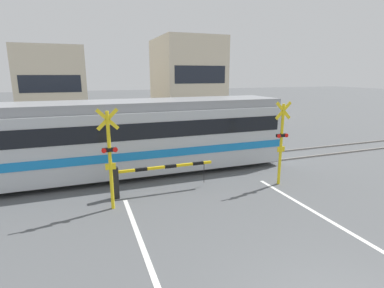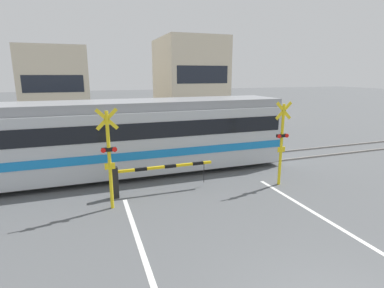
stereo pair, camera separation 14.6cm
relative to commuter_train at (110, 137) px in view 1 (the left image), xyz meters
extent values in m
cube|color=gray|center=(2.84, -0.72, -1.64)|extent=(50.00, 0.10, 0.08)
cube|color=gray|center=(2.84, 0.72, -1.64)|extent=(50.00, 0.10, 0.08)
cube|color=#B7BCC1|center=(0.00, 0.00, -0.18)|extent=(15.13, 2.75, 2.55)
cube|color=gray|center=(0.00, 0.00, 1.27)|extent=(14.98, 2.42, 0.36)
cube|color=#197AC6|center=(0.00, 0.00, -0.56)|extent=(15.14, 2.81, 0.32)
cube|color=black|center=(0.00, 0.00, 0.39)|extent=(14.52, 2.79, 0.64)
cylinder|color=black|center=(4.69, -0.72, -1.30)|extent=(0.76, 0.12, 0.76)
cylinder|color=black|center=(4.69, 0.72, -1.30)|extent=(0.76, 0.12, 0.76)
cube|color=black|center=(-0.14, -2.57, -1.12)|extent=(0.20, 0.20, 1.12)
cube|color=yellow|center=(1.66, -2.57, -0.74)|extent=(3.59, 0.09, 0.09)
cube|color=black|center=(0.76, -2.57, -0.74)|extent=(0.43, 0.10, 0.10)
cube|color=black|center=(1.84, -2.57, -0.74)|extent=(0.43, 0.10, 0.10)
cube|color=black|center=(2.92, -2.57, -0.74)|extent=(0.43, 0.10, 0.10)
cylinder|color=black|center=(3.17, -2.57, -1.16)|extent=(0.02, 0.02, 0.75)
cube|color=black|center=(5.81, 3.29, -1.12)|extent=(0.20, 0.20, 1.12)
cube|color=yellow|center=(4.02, 3.29, -0.74)|extent=(3.59, 0.09, 0.09)
cube|color=black|center=(4.91, 3.29, -0.74)|extent=(0.43, 0.10, 0.10)
cube|color=black|center=(3.84, 3.29, -0.74)|extent=(0.43, 0.10, 0.10)
cube|color=black|center=(2.76, 3.29, -0.74)|extent=(0.43, 0.10, 0.10)
cylinder|color=black|center=(2.51, 3.29, -1.16)|extent=(0.02, 0.02, 0.75)
cylinder|color=yellow|center=(-0.34, -3.38, -0.11)|extent=(0.11, 0.11, 3.14)
cube|color=yellow|center=(-0.34, -3.38, 1.21)|extent=(0.68, 0.04, 0.68)
cube|color=yellow|center=(-0.34, -3.38, 1.21)|extent=(0.68, 0.04, 0.68)
cube|color=black|center=(-0.34, -3.38, 0.27)|extent=(0.44, 0.12, 0.12)
cylinder|color=red|center=(-0.51, -3.45, 0.27)|extent=(0.15, 0.03, 0.15)
cylinder|color=red|center=(-0.17, -3.45, 0.27)|extent=(0.15, 0.03, 0.15)
cube|color=yellow|center=(-0.34, -3.40, -0.27)|extent=(0.32, 0.03, 0.20)
cylinder|color=yellow|center=(6.01, -3.38, -0.11)|extent=(0.11, 0.11, 3.14)
cube|color=yellow|center=(6.01, -3.38, 1.21)|extent=(0.68, 0.04, 0.68)
cube|color=yellow|center=(6.01, -3.38, 1.21)|extent=(0.68, 0.04, 0.68)
cube|color=black|center=(6.01, -3.38, 0.27)|extent=(0.44, 0.12, 0.12)
cylinder|color=red|center=(5.84, -3.45, 0.27)|extent=(0.15, 0.03, 0.15)
cylinder|color=red|center=(6.18, -3.45, 0.27)|extent=(0.15, 0.03, 0.15)
cube|color=yellow|center=(6.01, -3.40, -0.27)|extent=(0.32, 0.03, 0.20)
cube|color=beige|center=(-3.03, 16.04, 1.51)|extent=(5.09, 7.56, 6.38)
cube|color=#1E232D|center=(-3.03, 12.25, 1.83)|extent=(4.27, 0.03, 1.28)
cube|color=beige|center=(8.98, 16.04, 2.12)|extent=(5.63, 7.56, 7.59)
cube|color=#1E232D|center=(8.98, 12.25, 2.49)|extent=(4.73, 0.03, 1.52)
camera|label=1|loc=(-1.06, -12.62, 2.54)|focal=28.00mm
camera|label=2|loc=(-0.92, -12.67, 2.54)|focal=28.00mm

